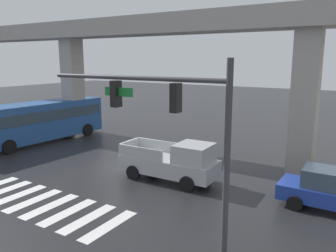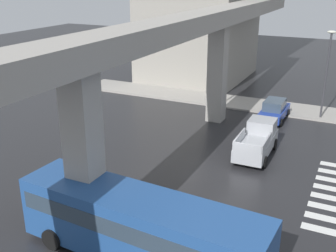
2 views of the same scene
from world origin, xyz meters
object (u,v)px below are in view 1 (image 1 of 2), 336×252
Objects in this scene: city_bus at (36,120)px; sedan_blue at (333,191)px; pickup_truck at (174,162)px; traffic_signal_mast at (172,122)px.

sedan_blue is at bearing -3.48° from city_bus.
pickup_truck is 0.47× the size of city_bus.
city_bus reaches higher than pickup_truck.
pickup_truck is at bearing 120.19° from traffic_signal_mast.
city_bus is 20.31m from sedan_blue.
sedan_blue is 8.33m from traffic_signal_mast.
sedan_blue is at bearing 3.55° from pickup_truck.
traffic_signal_mast is (3.50, -6.02, 3.39)m from pickup_truck.
pickup_truck is at bearing -7.47° from city_bus.
city_bus is at bearing 172.53° from pickup_truck.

